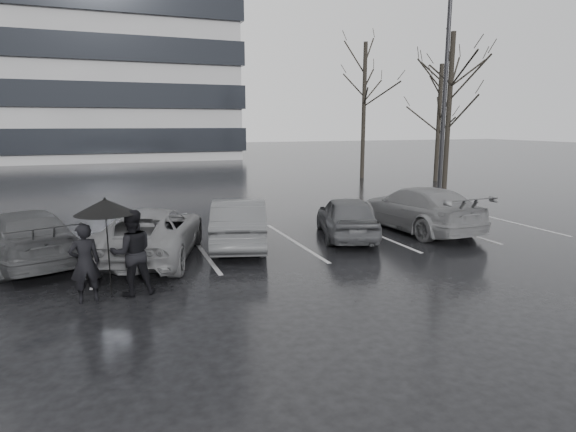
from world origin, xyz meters
The scene contains 14 objects.
ground centered at (0.00, 0.00, 0.00)m, with size 160.00×160.00×0.00m, color black.
car_main centered at (2.33, 2.43, 0.66)m, with size 1.55×3.86×1.31m, color black.
car_west_a centered at (-1.07, 2.57, 0.69)m, with size 1.47×4.21×1.39m, color #28282B.
car_west_b centered at (-3.58, 2.15, 0.67)m, with size 2.22×4.82×1.34m, color #4C4C4E.
car_west_c centered at (-6.61, 2.78, 0.68)m, with size 1.90×4.67×1.36m, color black.
car_east centered at (4.99, 2.53, 0.73)m, with size 2.04×5.03×1.46m, color #4C4C4E.
pedestrian_left centered at (-5.06, -0.73, 0.80)m, with size 0.58×0.38×1.60m, color black.
pedestrian_right centered at (-4.17, -0.60, 0.89)m, with size 0.87×0.68×1.79m, color black.
umbrella centered at (-4.62, -0.50, 1.86)m, with size 1.21×1.21×2.05m.
lamp_post centered at (8.65, 6.12, 4.37)m, with size 0.52×0.52×9.55m.
stall_stripes centered at (-0.80, 2.50, 0.00)m, with size 19.72×5.00×0.00m.
tree_east centered at (12.00, 10.00, 4.00)m, with size 0.26×0.26×8.00m, color black.
tree_ne centered at (14.50, 14.00, 3.50)m, with size 0.26×0.26×7.00m, color black.
tree_north centered at (11.00, 17.00, 4.25)m, with size 0.26×0.26×8.50m, color black.
Camera 1 is at (-4.51, -10.65, 3.49)m, focal length 30.00 mm.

